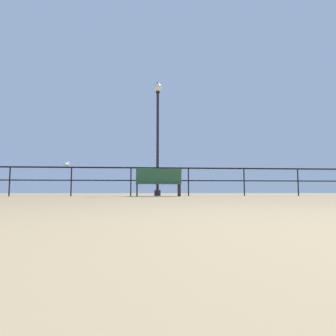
{
  "coord_description": "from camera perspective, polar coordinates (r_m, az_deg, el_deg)",
  "views": [
    {
      "loc": [
        -0.56,
        -0.92,
        0.16
      ],
      "look_at": [
        0.26,
        8.9,
        0.99
      ],
      "focal_mm": 30.04,
      "sensor_mm": 36.0,
      "label": 1
    }
  ],
  "objects": [
    {
      "name": "seagull_on_rail",
      "position": [
        10.77,
        -19.87,
        0.72
      ],
      "size": [
        0.2,
        0.41,
        0.19
      ],
      "color": "silver",
      "rests_on": "pier_railing"
    },
    {
      "name": "bench_near_left",
      "position": [
        9.5,
        -1.95,
        -2.73
      ],
      "size": [
        1.54,
        0.71,
        0.93
      ],
      "color": "#2B5639",
      "rests_on": "ground_plane"
    },
    {
      "name": "ground_plane",
      "position": [
        1.09,
        26.78,
        -12.69
      ],
      "size": [
        60.0,
        60.0,
        0.0
      ],
      "primitive_type": "plane",
      "color": "#887452"
    },
    {
      "name": "pier_railing",
      "position": [
        10.36,
        -1.65,
        -1.36
      ],
      "size": [
        23.41,
        0.05,
        1.06
      ],
      "color": "black",
      "rests_on": "ground_plane"
    },
    {
      "name": "lamppost_center",
      "position": [
        10.93,
        -2.11,
        8.41
      ],
      "size": [
        0.32,
        0.32,
        4.46
      ],
      "color": "#251B28",
      "rests_on": "ground_plane"
    }
  ]
}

